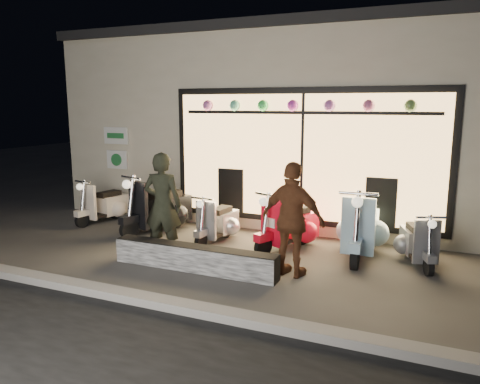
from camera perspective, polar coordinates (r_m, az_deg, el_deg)
The scene contains 12 objects.
ground at distance 7.92m, azimuth -2.21°, elevation -8.20°, with size 40.00×40.00×0.00m, color #383533.
kerb at distance 6.27m, azimuth -10.32°, elevation -12.99°, with size 40.00×0.25×0.12m, color slate.
shop_building at distance 12.18m, azimuth 8.00°, elevation 8.43°, with size 10.20×6.23×4.20m.
graffiti_barrier at distance 7.38m, azimuth -5.59°, elevation -8.03°, with size 2.72×0.28×0.40m, color black.
scooter_silver at distance 8.91m, azimuth -2.50°, elevation -3.65°, with size 0.47×1.25×0.89m.
scooter_red at distance 8.48m, azimuth 6.42°, elevation -4.03°, with size 0.84×1.42×1.03m.
scooter_black at distance 9.67m, azimuth -9.31°, elevation -1.98°, with size 0.86×1.61×1.16m.
scooter_cream at distance 10.74m, azimuth -15.85°, elevation -1.45°, with size 0.59×1.33×0.94m.
scooter_blue at distance 8.33m, azimuth 14.61°, elevation -4.20°, with size 0.56×1.64×1.17m.
scooter_grey at distance 8.21m, azimuth 20.77°, elevation -5.65°, with size 0.66×1.21×0.87m.
man at distance 7.95m, azimuth -9.41°, elevation -1.58°, with size 0.65×0.43×1.78m, color black.
woman at distance 6.99m, azimuth 6.44°, elevation -3.40°, with size 1.02×0.42×1.73m, color brown.
Camera 1 is at (3.24, -6.75, 2.56)m, focal length 35.00 mm.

